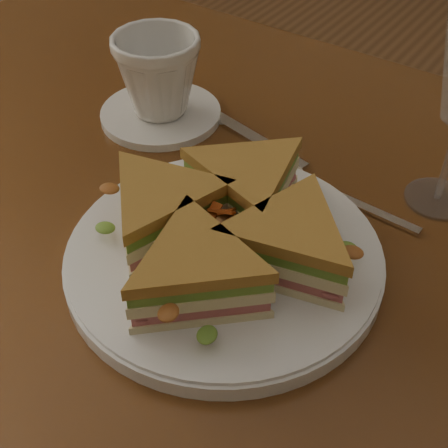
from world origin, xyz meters
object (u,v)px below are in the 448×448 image
table (220,278)px  saucer (161,114)px  coffee_cup (158,75)px  spoon (302,179)px  plate (224,258)px  sandwich_wedges (224,228)px  knife (233,126)px

table → saucer: 0.22m
saucer → coffee_cup: 0.05m
table → spoon: (0.04, 0.09, 0.10)m
plate → sandwich_wedges: (-0.00, -0.00, 0.04)m
plate → saucer: size_ratio=1.99×
coffee_cup → saucer: bearing=0.0°
sandwich_wedges → plate: bearing=45.0°
saucer → spoon: bearing=-3.7°
plate → spoon: size_ratio=1.59×
table → spoon: size_ratio=6.52×
table → sandwich_wedges: bearing=-52.3°
table → sandwich_wedges: sandwich_wedges is taller
sandwich_wedges → knife: 0.23m
saucer → coffee_cup: coffee_cup is taller
saucer → sandwich_wedges: bearing=-38.2°
knife → coffee_cup: coffee_cup is taller
knife → saucer: (-0.09, -0.03, 0.00)m
table → knife: (-0.08, 0.14, 0.10)m
table → plate: plate is taller
sandwich_wedges → coffee_cup: 0.26m
plate → coffee_cup: coffee_cup is taller
sandwich_wedges → spoon: size_ratio=1.53×
knife → plate: bearing=-45.5°
table → saucer: size_ratio=8.16×
plate → knife: (-0.12, 0.19, -0.01)m
sandwich_wedges → saucer: 0.26m
plate → spoon: 0.15m
table → plate: 0.13m
sandwich_wedges → saucer: size_ratio=1.91×
sandwich_wedges → saucer: sandwich_wedges is taller
table → saucer: bearing=147.2°
table → sandwich_wedges: (0.04, -0.06, 0.14)m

